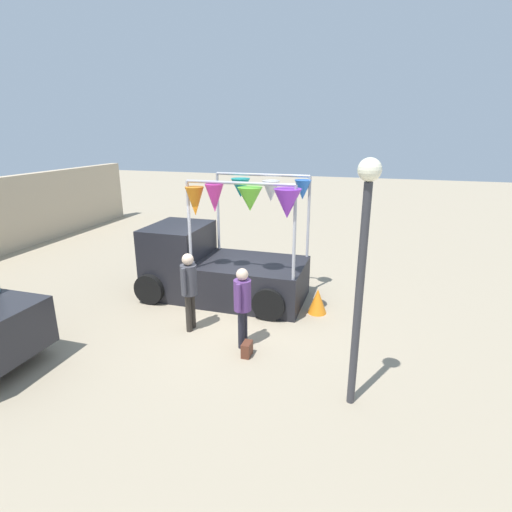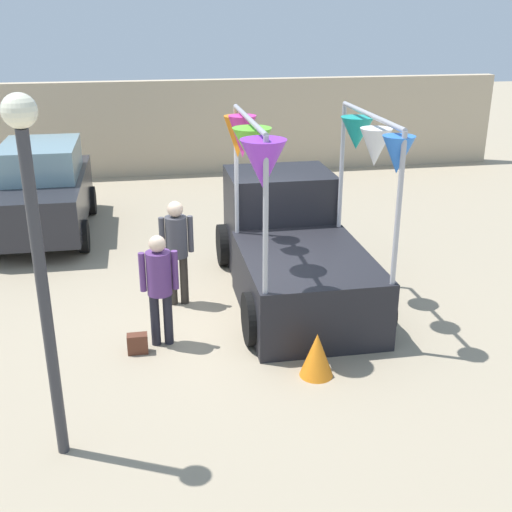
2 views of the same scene
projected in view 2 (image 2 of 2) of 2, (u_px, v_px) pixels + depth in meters
name	position (u px, v px, depth m)	size (l,w,h in m)	color
ground_plane	(243.00, 313.00, 10.04)	(60.00, 60.00, 0.00)	gray
vendor_truck	(290.00, 239.00, 10.52)	(2.43, 4.09, 3.08)	black
parked_car	(43.00, 190.00, 13.24)	(1.88, 4.00, 1.88)	#26262B
person_customer	(159.00, 280.00, 8.76)	(0.53, 0.34, 1.63)	black
person_vendor	(177.00, 243.00, 9.98)	(0.53, 0.34, 1.71)	#2D2823
handbag	(138.00, 344.00, 8.83)	(0.28, 0.16, 0.28)	#592D1E
street_lamp	(35.00, 234.00, 6.02)	(0.32, 0.32, 3.78)	#333338
brick_boundary_wall	(191.00, 127.00, 18.05)	(18.00, 0.36, 2.60)	tan
folded_kite_bundle_tangerine	(317.00, 355.00, 8.23)	(0.44, 0.44, 0.60)	orange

